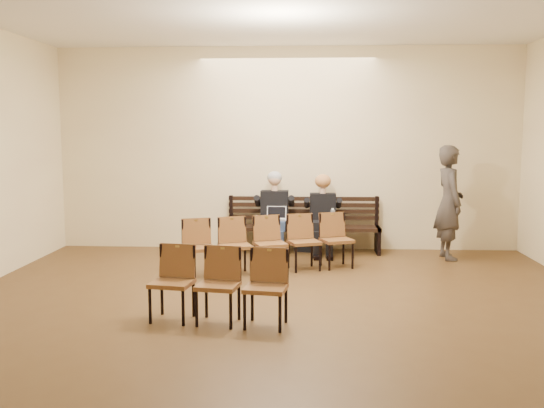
# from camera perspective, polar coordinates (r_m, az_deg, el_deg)

# --- Properties ---
(ground) EXTENTS (10.00, 10.00, 0.00)m
(ground) POSITION_cam_1_polar(r_m,az_deg,el_deg) (5.93, -0.04, -13.51)
(ground) COLOR #52381C
(ground) RESTS_ON ground
(room_walls) EXTENTS (8.02, 10.01, 3.51)m
(room_walls) POSITION_cam_1_polar(r_m,az_deg,el_deg) (6.36, 0.35, 11.13)
(room_walls) COLOR #FAEAB3
(room_walls) RESTS_ON ground
(bench) EXTENTS (2.60, 0.90, 0.45)m
(bench) POSITION_cam_1_polar(r_m,az_deg,el_deg) (10.36, 2.96, -3.33)
(bench) COLOR black
(bench) RESTS_ON ground
(seated_man) EXTENTS (0.58, 0.80, 1.39)m
(seated_man) POSITION_cam_1_polar(r_m,az_deg,el_deg) (10.19, 0.22, -0.84)
(seated_man) COLOR black
(seated_man) RESTS_ON ground
(seated_woman) EXTENTS (0.54, 0.74, 1.25)m
(seated_woman) POSITION_cam_1_polar(r_m,az_deg,el_deg) (10.19, 4.80, -1.25)
(seated_woman) COLOR black
(seated_woman) RESTS_ON ground
(laptop) EXTENTS (0.37, 0.31, 0.24)m
(laptop) POSITION_cam_1_polar(r_m,az_deg,el_deg) (10.01, 0.40, -1.70)
(laptop) COLOR #B3B3B7
(laptop) RESTS_ON bench
(water_bottle) EXTENTS (0.09, 0.09, 0.24)m
(water_bottle) POSITION_cam_1_polar(r_m,az_deg,el_deg) (9.91, 5.73, -1.83)
(water_bottle) COLOR silver
(water_bottle) RESTS_ON bench
(bag) EXTENTS (0.41, 0.32, 0.27)m
(bag) POSITION_cam_1_polar(r_m,az_deg,el_deg) (10.48, 3.27, -3.71)
(bag) COLOR black
(bag) RESTS_ON ground
(passerby) EXTENTS (0.58, 0.82, 2.12)m
(passerby) POSITION_cam_1_polar(r_m,az_deg,el_deg) (10.12, 16.36, 0.91)
(passerby) COLOR #3B3430
(passerby) RESTS_ON ground
(chair_row_front) EXTENTS (2.55, 1.31, 0.83)m
(chair_row_front) POSITION_cam_1_polar(r_m,az_deg,el_deg) (8.88, -0.16, -3.81)
(chair_row_front) COLOR brown
(chair_row_front) RESTS_ON ground
(chair_row_back) EXTENTS (1.53, 0.67, 0.82)m
(chair_row_back) POSITION_cam_1_polar(r_m,az_deg,el_deg) (6.59, -5.11, -7.68)
(chair_row_back) COLOR brown
(chair_row_back) RESTS_ON ground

